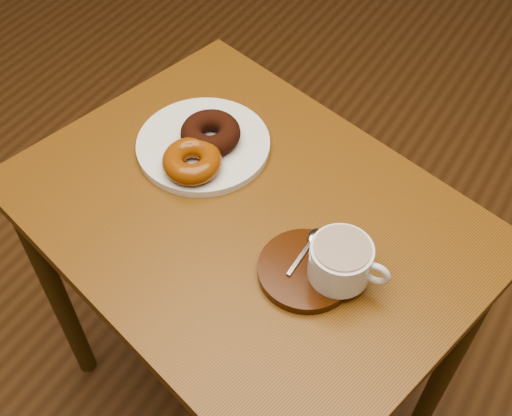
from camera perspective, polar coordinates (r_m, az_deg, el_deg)
The scene contains 7 objects.
cafe_table at distance 1.19m, azimuth -0.82°, elevation -3.84°, with size 0.90×0.76×0.74m.
donut_plate at distance 1.20m, azimuth -4.70°, elevation 5.63°, with size 0.25×0.25×0.02m, color silver.
donut_cinnamon at distance 1.18m, azimuth -4.06°, elevation 6.67°, with size 0.11×0.11×0.04m, color black.
donut_caramel at distance 1.13m, azimuth -5.71°, elevation 4.18°, with size 0.14×0.14×0.04m.
saucer at distance 1.02m, azimuth 4.45°, elevation -5.53°, with size 0.15×0.15×0.02m, color #361707.
coffee_cup at distance 0.98m, azimuth 7.61°, elevation -4.68°, with size 0.13×0.10×0.07m.
teaspoon at distance 1.04m, azimuth 5.03°, elevation -2.83°, with size 0.02×0.11×0.01m.
Camera 1 is at (0.44, -0.32, 1.59)m, focal length 45.00 mm.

